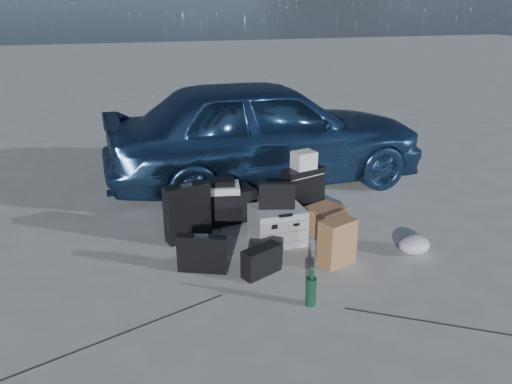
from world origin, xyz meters
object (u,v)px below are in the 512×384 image
cardboard_box (325,219)px  briefcase (202,254)px  duffel_bag (222,206)px  pelican_case (277,225)px  suitcase_right (303,194)px  green_bottle (311,287)px  suitcase_left (187,212)px  car (265,131)px

cardboard_box → briefcase: bearing=-163.5°
briefcase → duffel_bag: size_ratio=0.62×
briefcase → pelican_case: bearing=47.7°
suitcase_right → green_bottle: (-0.65, -1.66, -0.13)m
duffel_bag → suitcase_right: bearing=-21.8°
briefcase → green_bottle: (0.72, -0.83, -0.01)m
pelican_case → suitcase_right: size_ratio=0.86×
briefcase → green_bottle: size_ratio=1.36×
briefcase → suitcase_right: 1.60m
pelican_case → cardboard_box: size_ratio=1.39×
suitcase_left → cardboard_box: size_ratio=1.63×
cardboard_box → green_bottle: size_ratio=1.10×
pelican_case → duffel_bag: pelican_case is taller
suitcase_left → duffel_bag: 0.58m
green_bottle → car: bearing=77.6°
suitcase_left → duffel_bag: (0.45, 0.33, -0.12)m
pelican_case → cardboard_box: bearing=7.1°
car → briefcase: bearing=148.4°
car → cardboard_box: bearing=-176.5°
briefcase → suitcase_right: size_ratio=0.76×
car → suitcase_left: bearing=137.5°
duffel_bag → briefcase: bearing=-122.1°
pelican_case → green_bottle: (-0.16, -1.19, -0.02)m
pelican_case → green_bottle: size_ratio=1.53×
pelican_case → green_bottle: 1.20m
suitcase_left → green_bottle: 1.71m
pelican_case → briefcase: (-0.88, -0.36, -0.01)m
suitcase_left → pelican_case: bearing=-35.3°
car → briefcase: size_ratio=9.23×
duffel_bag → cardboard_box: bearing=-40.0°
green_bottle → suitcase_left: bearing=114.9°
briefcase → suitcase_left: bearing=114.8°
cardboard_box → duffel_bag: bearing=148.4°
suitcase_right → pelican_case: bearing=-152.4°
car → briefcase: car is taller
green_bottle → duffel_bag: bearing=97.9°
suitcase_right → cardboard_box: suitcase_right is taller
briefcase → suitcase_left: size_ratio=0.76×
car → suitcase_left: 2.05m
duffel_bag → pelican_case: bearing=-66.9°
briefcase → green_bottle: briefcase is taller
pelican_case → suitcase_left: suitcase_left is taller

